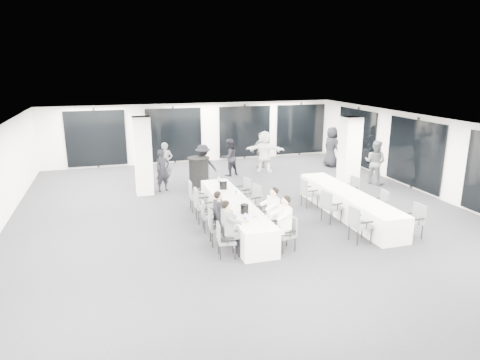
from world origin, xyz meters
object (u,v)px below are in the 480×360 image
object	(u,v)px
chair_main_right_far	(244,190)
standing_guest_a	(163,168)
standing_guest_f	(265,149)
chair_side_right_far	(352,188)
chair_side_right_mid	(380,203)
chair_main_left_mid	(207,214)
chair_main_right_second	(277,220)
banquet_table_main	(234,213)
standing_guest_g	(165,160)
banquet_table_side	(348,204)
ice_bucket_far	(223,185)
standing_guest_c	(203,162)
chair_main_left_near	(224,238)
standing_guest_h	(375,159)
chair_main_right_fourth	(254,198)
chair_main_right_near	(288,231)
chair_main_left_second	(215,225)
standing_guest_e	(331,144)
ice_bucket_near	(244,209)
cocktail_table	(199,173)
chair_main_left_fourth	(201,203)
chair_main_left_far	(195,194)
standing_guest_d	(261,148)
chair_side_left_mid	(330,205)
chair_side_left_far	(308,191)
chair_side_left_near	(358,222)
chair_side_right_near	(415,219)
chair_main_right_mid	(265,211)
standing_guest_b	(229,155)

from	to	relation	value
chair_main_right_far	standing_guest_a	xyz separation A→B (m)	(-2.37, 2.46, 0.36)
standing_guest_f	chair_side_right_far	bearing A→B (deg)	131.51
chair_side_right_mid	chair_main_left_mid	bearing A→B (deg)	90.00
chair_main_left_mid	chair_main_right_second	xyz separation A→B (m)	(1.65, -1.08, 0.03)
banquet_table_main	standing_guest_g	xyz separation A→B (m)	(-1.27, 5.47, 0.52)
chair_main_left_mid	standing_guest_g	distance (m)	5.66
banquet_table_side	ice_bucket_far	world-z (taller)	ice_bucket_far
standing_guest_c	chair_main_left_mid	bearing A→B (deg)	93.15
chair_main_left_near	standing_guest_h	xyz separation A→B (m)	(7.39, 4.78, 0.48)
chair_main_right_fourth	standing_guest_c	distance (m)	3.97
chair_main_right_near	chair_side_right_mid	size ratio (longest dim) A/B	1.00
chair_main_right_near	chair_main_left_second	bearing A→B (deg)	51.72
standing_guest_e	standing_guest_g	size ratio (longest dim) A/B	1.15
chair_side_right_far	standing_guest_c	world-z (taller)	standing_guest_c
chair_side_right_far	ice_bucket_near	size ratio (longest dim) A/B	3.61
standing_guest_f	ice_bucket_far	world-z (taller)	standing_guest_f
cocktail_table	ice_bucket_far	bearing A→B (deg)	-86.15
chair_main_right_second	chair_side_right_far	world-z (taller)	chair_main_right_second
chair_main_left_fourth	standing_guest_f	size ratio (longest dim) A/B	0.50
chair_main_left_fourth	standing_guest_g	world-z (taller)	standing_guest_g
chair_main_left_far	standing_guest_d	world-z (taller)	standing_guest_d
chair_main_left_fourth	chair_side_right_far	bearing A→B (deg)	95.50
chair_side_right_mid	standing_guest_g	xyz separation A→B (m)	(-5.70, 6.14, 0.40)
ice_bucket_near	chair_main_right_fourth	bearing A→B (deg)	64.40
standing_guest_h	standing_guest_c	bearing A→B (deg)	41.03
chair_main_left_second	chair_side_left_mid	bearing A→B (deg)	104.92
chair_main_right_far	standing_guest_h	world-z (taller)	standing_guest_h
chair_main_right_far	banquet_table_main	bearing A→B (deg)	143.25
chair_side_left_far	ice_bucket_far	distance (m)	2.81
chair_main_left_mid	chair_side_left_near	xyz separation A→B (m)	(3.60, -1.94, 0.06)
chair_main_left_second	chair_main_right_near	world-z (taller)	chair_main_left_second
chair_side_right_far	chair_main_left_mid	bearing A→B (deg)	92.46
chair_main_left_fourth	chair_side_right_near	distance (m)	5.98
banquet_table_side	chair_main_right_second	size ratio (longest dim) A/B	5.50
cocktail_table	standing_guest_d	world-z (taller)	standing_guest_d
chair_main_right_mid	standing_guest_g	world-z (taller)	standing_guest_g
chair_side_left_mid	chair_side_right_mid	world-z (taller)	chair_side_left_mid
banquet_table_main	chair_side_right_mid	xyz separation A→B (m)	(4.44, -0.68, 0.12)
chair_main_left_second	standing_guest_h	size ratio (longest dim) A/B	0.48
chair_main_right_second	chair_main_right_mid	size ratio (longest dim) A/B	1.06
chair_main_left_mid	chair_main_right_far	bearing A→B (deg)	143.50
chair_main_left_mid	standing_guest_b	distance (m)	6.27
chair_side_right_far	chair_main_right_mid	bearing A→B (deg)	100.88
chair_main_left_near	chair_side_left_near	world-z (taller)	chair_side_left_near
standing_guest_b	standing_guest_c	size ratio (longest dim) A/B	0.99
chair_main_left_near	chair_main_left_second	world-z (taller)	chair_main_left_second
chair_side_left_mid	standing_guest_g	xyz separation A→B (m)	(-4.05, 6.02, 0.35)
chair_side_left_near	standing_guest_e	world-z (taller)	standing_guest_e
banquet_table_side	chair_side_right_mid	distance (m)	0.97
chair_main_left_second	standing_guest_g	bearing A→B (deg)	-170.66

